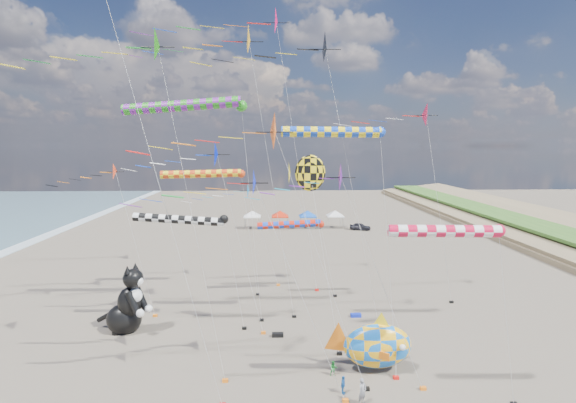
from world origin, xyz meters
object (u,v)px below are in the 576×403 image
(cat_inflatable, at_px, (127,298))
(parked_car, at_px, (360,227))
(fish_inflatable, at_px, (377,346))
(child_green, at_px, (334,368))
(child_blue, at_px, (343,385))
(person_adult, at_px, (362,391))

(cat_inflatable, height_order, parked_car, cat_inflatable)
(fish_inflatable, height_order, parked_car, fish_inflatable)
(child_green, bearing_deg, child_blue, -87.81)
(fish_inflatable, bearing_deg, cat_inflatable, 158.60)
(fish_inflatable, height_order, child_blue, fish_inflatable)
(fish_inflatable, distance_m, person_adult, 4.22)
(cat_inflatable, xyz_separation_m, child_green, (15.53, -7.63, -2.34))
(child_blue, bearing_deg, fish_inflatable, -20.43)
(person_adult, relative_size, child_green, 1.59)
(fish_inflatable, relative_size, parked_car, 1.66)
(fish_inflatable, distance_m, parked_car, 50.99)
(cat_inflatable, height_order, child_blue, cat_inflatable)
(child_green, relative_size, child_blue, 0.89)
(child_green, bearing_deg, fish_inflatable, 3.01)
(person_adult, relative_size, child_blue, 1.41)
(child_blue, distance_m, parked_car, 54.00)
(fish_inflatable, xyz_separation_m, person_adult, (-1.70, -3.73, -1.02))
(person_adult, bearing_deg, fish_inflatable, 26.95)
(fish_inflatable, bearing_deg, person_adult, -114.51)
(child_green, bearing_deg, person_adult, -75.25)
(child_blue, height_order, parked_car, parked_car)
(person_adult, height_order, parked_car, person_adult)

